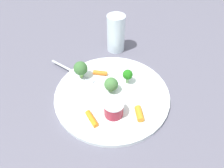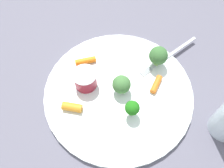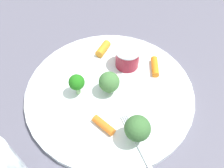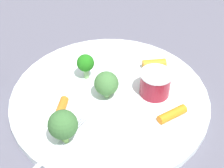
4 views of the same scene
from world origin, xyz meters
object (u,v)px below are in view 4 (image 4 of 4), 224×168
object	(u,v)px
sauce_cup	(155,83)
carrot_stick_1	(154,64)
broccoli_floret_2	(63,125)
fork	(46,159)
plate	(110,98)
broccoli_floret_1	(108,85)
carrot_stick_0	(61,108)
broccoli_floret_0	(86,63)
carrot_stick_2	(172,114)

from	to	relation	value
sauce_cup	carrot_stick_1	xyz separation A→B (m)	(-0.03, -0.05, -0.01)
broccoli_floret_2	fork	world-z (taller)	broccoli_floret_2
plate	broccoli_floret_1	xyz separation A→B (m)	(0.01, 0.00, 0.03)
broccoli_floret_1	sauce_cup	bearing A→B (deg)	161.71
broccoli_floret_1	carrot_stick_0	size ratio (longest dim) A/B	1.09
broccoli_floret_2	carrot_stick_0	bearing A→B (deg)	-104.15
sauce_cup	broccoli_floret_0	bearing A→B (deg)	-45.60
broccoli_floret_1	carrot_stick_1	size ratio (longest dim) A/B	1.15
carrot_stick_0	carrot_stick_1	distance (m)	0.18
broccoli_floret_0	broccoli_floret_2	xyz separation A→B (m)	(0.08, 0.11, 0.00)
broccoli_floret_0	broccoli_floret_1	xyz separation A→B (m)	(-0.01, 0.06, -0.00)
broccoli_floret_2	sauce_cup	bearing A→B (deg)	-170.74
carrot_stick_2	plate	bearing A→B (deg)	-54.02
sauce_cup	broccoli_floret_0	size ratio (longest dim) A/B	1.10
broccoli_floret_0	carrot_stick_0	xyz separation A→B (m)	(0.06, 0.05, -0.02)
broccoli_floret_0	carrot_stick_0	bearing A→B (deg)	39.70
sauce_cup	fork	size ratio (longest dim) A/B	0.32
carrot_stick_0	fork	distance (m)	0.09
plate	carrot_stick_0	bearing A→B (deg)	-1.44
plate	broccoli_floret_2	bearing A→B (deg)	29.52
broccoli_floret_1	carrot_stick_1	xyz separation A→B (m)	(-0.10, -0.03, -0.02)
broccoli_floret_1	broccoli_floret_2	bearing A→B (deg)	29.08
broccoli_floret_2	plate	bearing A→B (deg)	-150.48
carrot_stick_2	carrot_stick_1	bearing A→B (deg)	-109.13
sauce_cup	broccoli_floret_0	world-z (taller)	broccoli_floret_0
sauce_cup	fork	bearing A→B (deg)	12.63
broccoli_floret_2	carrot_stick_0	world-z (taller)	broccoli_floret_2
broccoli_floret_1	broccoli_floret_2	size ratio (longest dim) A/B	0.85
carrot_stick_0	broccoli_floret_2	bearing A→B (deg)	75.85
plate	fork	size ratio (longest dim) A/B	2.02
plate	carrot_stick_2	bearing A→B (deg)	125.98
plate	broccoli_floret_0	size ratio (longest dim) A/B	6.94
broccoli_floret_1	carrot_stick_2	world-z (taller)	broccoli_floret_1
broccoli_floret_2	carrot_stick_0	xyz separation A→B (m)	(-0.01, -0.06, -0.03)
plate	broccoli_floret_0	bearing A→B (deg)	-74.16
carrot_stick_1	carrot_stick_0	bearing A→B (deg)	7.57
broccoli_floret_0	broccoli_floret_2	bearing A→B (deg)	54.23
sauce_cup	broccoli_floret_1	size ratio (longest dim) A/B	1.09
broccoli_floret_0	fork	bearing A→B (deg)	48.43
broccoli_floret_2	carrot_stick_1	bearing A→B (deg)	-157.65
broccoli_floret_1	broccoli_floret_2	xyz separation A→B (m)	(0.09, 0.05, 0.01)
sauce_cup	carrot_stick_2	bearing A→B (deg)	84.87
plate	broccoli_floret_2	size ratio (longest dim) A/B	5.84
plate	carrot_stick_1	size ratio (longest dim) A/B	7.91
carrot_stick_1	plate	bearing A→B (deg)	14.69
plate	broccoli_floret_2	xyz separation A→B (m)	(0.09, 0.05, 0.04)
plate	sauce_cup	bearing A→B (deg)	157.33
sauce_cup	broccoli_floret_1	xyz separation A→B (m)	(0.07, -0.02, 0.01)
broccoli_floret_0	broccoli_floret_2	world-z (taller)	broccoli_floret_2
sauce_cup	broccoli_floret_2	distance (m)	0.16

